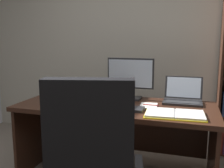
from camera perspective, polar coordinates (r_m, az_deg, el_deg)
name	(u,v)px	position (r m, az deg, el deg)	size (l,w,h in m)	color
wall_back	(135,36)	(3.41, 5.07, 10.58)	(4.85, 0.12, 2.71)	beige
desk	(118,121)	(2.52, 1.32, -8.22)	(1.80, 0.76, 0.72)	#381E14
monitor	(130,79)	(2.58, 4.05, 1.18)	(0.47, 0.16, 0.41)	#232326
laptop	(183,97)	(2.55, 15.34, -2.82)	(0.35, 0.29, 0.24)	#232326
keyboard	(119,108)	(2.23, 1.59, -5.28)	(0.42, 0.15, 0.02)	#232326
computer_mouse	(87,104)	(2.32, -5.58, -4.50)	(0.06, 0.10, 0.04)	#232326
reading_stand_with_book	(90,88)	(2.79, -4.81, -0.92)	(0.31, 0.26, 0.15)	#232326
open_binder	(175,114)	(2.11, 13.67, -6.46)	(0.48, 0.31, 0.02)	yellow
notepad	(149,106)	(2.35, 8.07, -4.76)	(0.15, 0.21, 0.01)	white
pen	(151,105)	(2.34, 8.56, -4.58)	(0.01, 0.01, 0.14)	maroon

